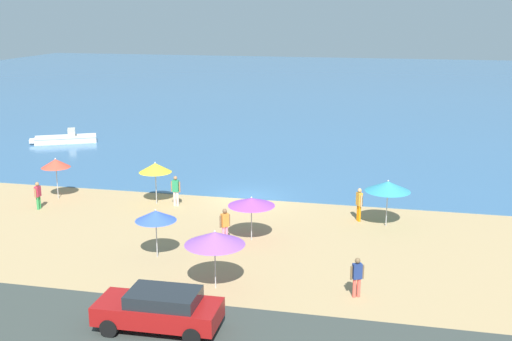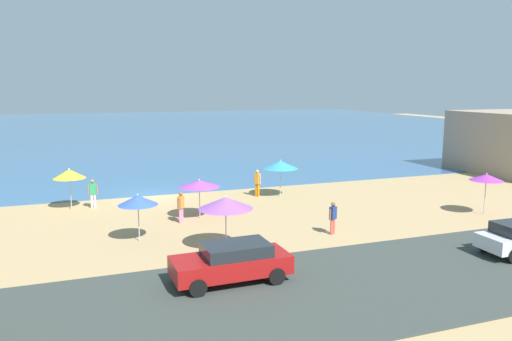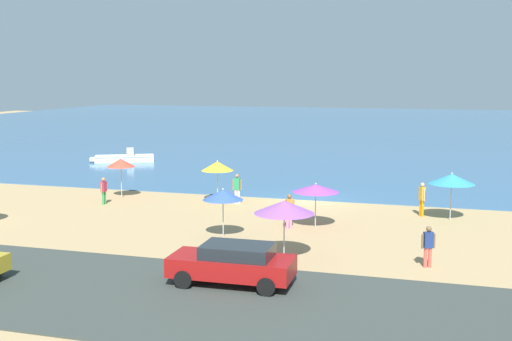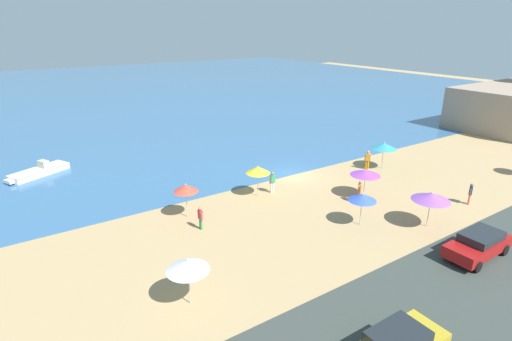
{
  "view_description": "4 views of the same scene",
  "coord_description": "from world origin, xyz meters",
  "px_view_note": "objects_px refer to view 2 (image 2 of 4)",
  "views": [
    {
      "loc": [
        8.41,
        -35.59,
        11.13
      ],
      "look_at": [
        -0.2,
        2.72,
        1.07
      ],
      "focal_mm": 45.0,
      "sensor_mm": 36.0,
      "label": 1
    },
    {
      "loc": [
        -4.68,
        -33.22,
        7.29
      ],
      "look_at": [
        6.06,
        -3.93,
        2.01
      ],
      "focal_mm": 35.0,
      "sensor_mm": 36.0,
      "label": 2
    },
    {
      "loc": [
        7.52,
        -37.08,
        7.41
      ],
      "look_at": [
        -3.27,
        -0.11,
        1.69
      ],
      "focal_mm": 45.0,
      "sensor_mm": 36.0,
      "label": 3
    },
    {
      "loc": [
        -20.97,
        -25.85,
        12.64
      ],
      "look_at": [
        -5.2,
        -1.97,
        2.1
      ],
      "focal_mm": 28.0,
      "sensor_mm": 36.0,
      "label": 4
    }
  ],
  "objects_px": {
    "bather_3": "(93,192)",
    "beach_umbrella_6": "(486,177)",
    "bather_2": "(181,205)",
    "parked_car_1": "(232,261)",
    "beach_umbrella_5": "(280,165)",
    "beach_umbrella_7": "(69,174)",
    "bather_0": "(257,181)",
    "beach_umbrella_4": "(199,184)",
    "beach_umbrella_2": "(138,200)",
    "beach_umbrella_3": "(226,203)",
    "bather_4": "(333,216)"
  },
  "relations": [
    {
      "from": "bather_2",
      "to": "beach_umbrella_5",
      "type": "bearing_deg",
      "value": 28.98
    },
    {
      "from": "beach_umbrella_7",
      "to": "bather_4",
      "type": "height_order",
      "value": "beach_umbrella_7"
    },
    {
      "from": "bather_3",
      "to": "bather_4",
      "type": "xyz_separation_m",
      "value": [
        10.97,
        -9.8,
        -0.07
      ]
    },
    {
      "from": "beach_umbrella_5",
      "to": "bather_3",
      "type": "relative_size",
      "value": 1.41
    },
    {
      "from": "beach_umbrella_4",
      "to": "beach_umbrella_6",
      "type": "xyz_separation_m",
      "value": [
        15.54,
        -4.86,
        0.21
      ]
    },
    {
      "from": "beach_umbrella_4",
      "to": "beach_umbrella_6",
      "type": "height_order",
      "value": "beach_umbrella_6"
    },
    {
      "from": "beach_umbrella_3",
      "to": "bather_3",
      "type": "relative_size",
      "value": 1.4
    },
    {
      "from": "beach_umbrella_5",
      "to": "beach_umbrella_2",
      "type": "bearing_deg",
      "value": -146.56
    },
    {
      "from": "bather_0",
      "to": "beach_umbrella_5",
      "type": "bearing_deg",
      "value": -18.63
    },
    {
      "from": "beach_umbrella_5",
      "to": "bather_4",
      "type": "height_order",
      "value": "beach_umbrella_5"
    },
    {
      "from": "beach_umbrella_4",
      "to": "bather_3",
      "type": "bearing_deg",
      "value": 140.72
    },
    {
      "from": "beach_umbrella_6",
      "to": "bather_2",
      "type": "xyz_separation_m",
      "value": [
        -16.72,
        4.25,
        -1.21
      ]
    },
    {
      "from": "beach_umbrella_6",
      "to": "bather_4",
      "type": "distance_m",
      "value": 10.15
    },
    {
      "from": "beach_umbrella_5",
      "to": "beach_umbrella_7",
      "type": "height_order",
      "value": "beach_umbrella_7"
    },
    {
      "from": "parked_car_1",
      "to": "beach_umbrella_4",
      "type": "bearing_deg",
      "value": 83.39
    },
    {
      "from": "beach_umbrella_3",
      "to": "bather_2",
      "type": "bearing_deg",
      "value": 101.05
    },
    {
      "from": "beach_umbrella_3",
      "to": "beach_umbrella_7",
      "type": "bearing_deg",
      "value": 122.39
    },
    {
      "from": "beach_umbrella_3",
      "to": "beach_umbrella_4",
      "type": "distance_m",
      "value": 5.71
    },
    {
      "from": "beach_umbrella_3",
      "to": "bather_4",
      "type": "bearing_deg",
      "value": 4.02
    },
    {
      "from": "beach_umbrella_4",
      "to": "beach_umbrella_5",
      "type": "relative_size",
      "value": 0.92
    },
    {
      "from": "beach_umbrella_3",
      "to": "beach_umbrella_6",
      "type": "relative_size",
      "value": 1.02
    },
    {
      "from": "bather_2",
      "to": "beach_umbrella_4",
      "type": "bearing_deg",
      "value": 27.26
    },
    {
      "from": "beach_umbrella_7",
      "to": "bather_4",
      "type": "relative_size",
      "value": 1.51
    },
    {
      "from": "beach_umbrella_2",
      "to": "beach_umbrella_5",
      "type": "relative_size",
      "value": 0.92
    },
    {
      "from": "bather_2",
      "to": "bather_4",
      "type": "height_order",
      "value": "bather_2"
    },
    {
      "from": "beach_umbrella_7",
      "to": "bather_3",
      "type": "bearing_deg",
      "value": -7.28
    },
    {
      "from": "bather_4",
      "to": "parked_car_1",
      "type": "distance_m",
      "value": 7.83
    },
    {
      "from": "beach_umbrella_6",
      "to": "bather_2",
      "type": "relative_size",
      "value": 1.41
    },
    {
      "from": "beach_umbrella_6",
      "to": "beach_umbrella_4",
      "type": "bearing_deg",
      "value": 162.64
    },
    {
      "from": "beach_umbrella_2",
      "to": "beach_umbrella_4",
      "type": "height_order",
      "value": "beach_umbrella_2"
    },
    {
      "from": "bather_2",
      "to": "bather_4",
      "type": "xyz_separation_m",
      "value": [
        6.66,
        -4.7,
        -0.04
      ]
    },
    {
      "from": "beach_umbrella_3",
      "to": "parked_car_1",
      "type": "height_order",
      "value": "beach_umbrella_3"
    },
    {
      "from": "beach_umbrella_2",
      "to": "beach_umbrella_3",
      "type": "xyz_separation_m",
      "value": [
        3.53,
        -2.61,
        0.15
      ]
    },
    {
      "from": "beach_umbrella_7",
      "to": "bather_0",
      "type": "height_order",
      "value": "beach_umbrella_7"
    },
    {
      "from": "beach_umbrella_2",
      "to": "beach_umbrella_5",
      "type": "bearing_deg",
      "value": 33.44
    },
    {
      "from": "beach_umbrella_2",
      "to": "bather_0",
      "type": "relative_size",
      "value": 1.26
    },
    {
      "from": "bather_0",
      "to": "bather_4",
      "type": "height_order",
      "value": "bather_0"
    },
    {
      "from": "beach_umbrella_4",
      "to": "parked_car_1",
      "type": "distance_m",
      "value": 9.68
    },
    {
      "from": "bather_2",
      "to": "parked_car_1",
      "type": "height_order",
      "value": "bather_2"
    },
    {
      "from": "beach_umbrella_3",
      "to": "beach_umbrella_6",
      "type": "bearing_deg",
      "value": 3.07
    },
    {
      "from": "beach_umbrella_2",
      "to": "bather_2",
      "type": "height_order",
      "value": "beach_umbrella_2"
    },
    {
      "from": "bather_2",
      "to": "bather_3",
      "type": "relative_size",
      "value": 0.97
    },
    {
      "from": "beach_umbrella_4",
      "to": "beach_umbrella_7",
      "type": "bearing_deg",
      "value": 145.42
    },
    {
      "from": "beach_umbrella_6",
      "to": "parked_car_1",
      "type": "distance_m",
      "value": 17.35
    },
    {
      "from": "beach_umbrella_3",
      "to": "bather_0",
      "type": "bearing_deg",
      "value": 62.37
    },
    {
      "from": "bather_3",
      "to": "beach_umbrella_6",
      "type": "bearing_deg",
      "value": -23.97
    },
    {
      "from": "beach_umbrella_6",
      "to": "parked_car_1",
      "type": "relative_size",
      "value": 0.55
    },
    {
      "from": "bather_2",
      "to": "beach_umbrella_2",
      "type": "bearing_deg",
      "value": -135.64
    },
    {
      "from": "beach_umbrella_6",
      "to": "parked_car_1",
      "type": "bearing_deg",
      "value": -164.28
    },
    {
      "from": "beach_umbrella_3",
      "to": "beach_umbrella_5",
      "type": "height_order",
      "value": "beach_umbrella_5"
    }
  ]
}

